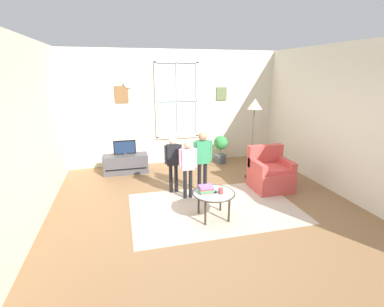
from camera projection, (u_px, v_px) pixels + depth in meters
name	position (u px, v px, depth m)	size (l,w,h in m)	color
ground_plane	(209.00, 213.00, 4.89)	(6.04, 6.55, 0.02)	olive
back_wall	(175.00, 108.00, 7.30)	(5.44, 0.17, 2.89)	silver
side_wall_left	(16.00, 142.00, 3.82)	(0.12, 5.95, 2.89)	silver
side_wall_right	(356.00, 124.00, 5.14)	(0.12, 5.95, 2.89)	silver
area_rug	(214.00, 208.00, 5.06)	(2.95, 1.90, 0.01)	#C6B29E
tv_stand	(126.00, 164.00, 6.76)	(1.04, 0.43, 0.44)	#4C4C51
television	(125.00, 147.00, 6.64)	(0.51, 0.08, 0.36)	#4C4C4C
armchair	(270.00, 173.00, 5.83)	(0.76, 0.74, 0.87)	#D14C47
coffee_table	(214.00, 194.00, 4.61)	(0.71, 0.71, 0.46)	#99B2B7
book_stack	(206.00, 189.00, 4.61)	(0.23, 0.20, 0.11)	#A86A54
cup	(221.00, 191.00, 4.57)	(0.08, 0.08, 0.09)	#BF3F3F
remote_near_books	(212.00, 190.00, 4.67)	(0.04, 0.14, 0.02)	black
remote_near_cup	(213.00, 191.00, 4.63)	(0.04, 0.14, 0.02)	black
person_black_shirt	(173.00, 158.00, 5.53)	(0.35, 0.16, 1.15)	black
person_green_shirt	(203.00, 156.00, 5.46)	(0.38, 0.17, 1.25)	black
person_pink_shirt	(188.00, 163.00, 5.26)	(0.35, 0.16, 1.15)	black
potted_plant_by_window	(221.00, 147.00, 7.44)	(0.37, 0.37, 0.74)	#4C565B
floor_lamp	(254.00, 112.00, 6.10)	(0.32, 0.32, 1.80)	black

